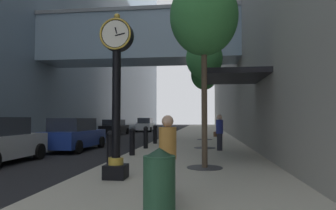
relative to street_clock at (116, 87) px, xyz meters
name	(u,v)px	position (x,y,z in m)	size (l,w,h in m)	color
ground_plane	(168,136)	(-1.16, 20.93, -2.46)	(110.00, 110.00, 0.00)	black
sidewalk_right	(199,134)	(1.71, 23.93, -2.39)	(5.73, 80.00, 0.14)	#ADA593
street_clock	(116,87)	(0.00, 0.00, 0.00)	(0.84, 0.55, 4.24)	black
bollard_third	(110,148)	(-0.75, 1.89, -1.73)	(0.24, 0.24, 1.13)	black
bollard_fourth	(132,141)	(-0.75, 4.81, -1.73)	(0.24, 0.24, 1.13)	black
bollard_fifth	(146,137)	(-0.75, 7.73, -1.73)	(0.24, 0.24, 1.13)	black
bollard_sixth	(155,134)	(-0.75, 10.66, -1.73)	(0.24, 0.24, 1.13)	black
street_tree_near	(204,18)	(2.24, 1.95, 2.37)	(2.14, 2.14, 5.96)	#333335
street_tree_mid_near	(204,59)	(2.24, 8.28, 2.29)	(1.90, 1.90, 5.76)	#333335
street_tree_mid_far	(204,75)	(2.24, 14.61, 2.36)	(1.95, 1.95, 5.86)	#333335
trash_bin	(159,180)	(1.52, -2.66, -1.79)	(0.53, 0.53, 1.05)	#234C33
pedestrian_walking	(219,132)	(2.94, 7.15, -1.43)	(0.52, 0.48, 1.70)	#23232D
pedestrian_by_clock	(168,154)	(1.53, -1.70, -1.49)	(0.37, 0.37, 1.58)	#23232D
storefront_awning	(232,78)	(3.33, 4.86, 0.82)	(2.40, 3.60, 3.30)	black
car_black_near	(115,127)	(-6.82, 22.29, -1.70)	(2.04, 4.65, 1.56)	black
car_white_mid	(145,125)	(-5.27, 30.51, -1.63)	(2.06, 4.29, 1.73)	silver
car_blue_trailing	(74,135)	(-4.53, 7.63, -1.65)	(2.06, 4.50, 1.68)	navy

